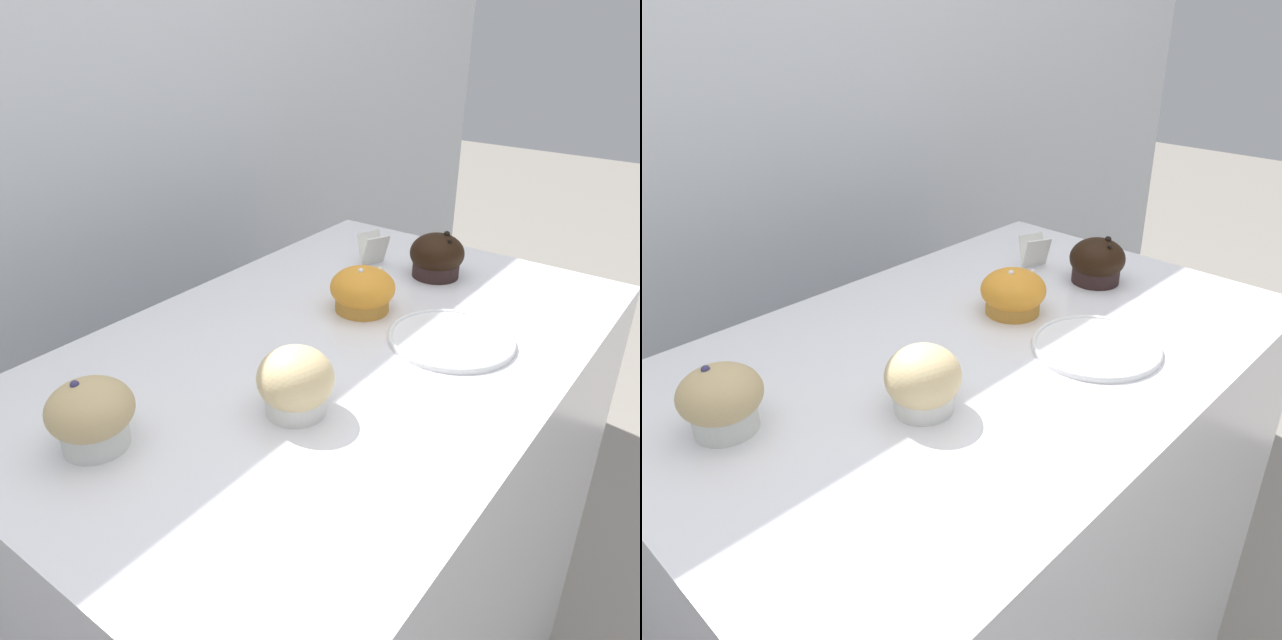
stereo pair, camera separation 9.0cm
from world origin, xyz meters
TOP-DOWN VIEW (x-y plane):
  - wall_back at (0.00, 0.60)m, footprint 3.20×0.10m
  - display_counter at (0.00, 0.00)m, footprint 1.00×0.64m
  - muffin_front_center at (0.12, 0.03)m, footprint 0.11×0.11m
  - muffin_back_left at (-0.36, 0.08)m, footprint 0.10×0.10m
  - muffin_back_right at (0.32, -0.01)m, footprint 0.10×0.10m
  - muffin_front_left at (-0.17, -0.06)m, footprint 0.10×0.10m
  - serving_plate at (0.11, -0.14)m, footprint 0.19×0.19m
  - price_card at (0.30, 0.13)m, footprint 0.06×0.06m

SIDE VIEW (x-z plane):
  - display_counter at x=0.00m, z-range 0.00..0.95m
  - wall_back at x=0.00m, z-range 0.00..1.80m
  - serving_plate at x=0.11m, z-range 0.95..0.96m
  - price_card at x=0.30m, z-range 0.95..1.01m
  - muffin_front_center at x=0.12m, z-range 0.95..1.02m
  - muffin_back_right at x=0.32m, z-range 0.94..1.03m
  - muffin_front_left at x=-0.17m, z-range 0.95..1.03m
  - muffin_back_left at x=-0.36m, z-range 0.95..1.04m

